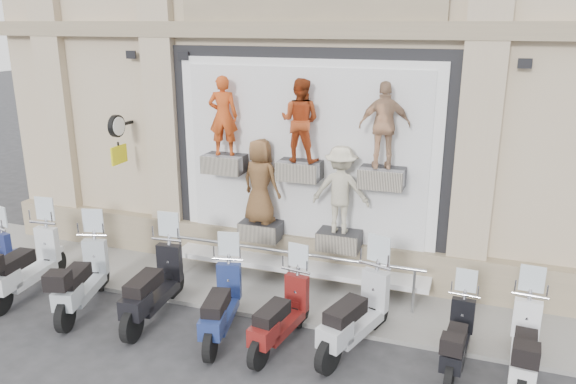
% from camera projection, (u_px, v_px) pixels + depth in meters
% --- Properties ---
extents(ground, '(90.00, 90.00, 0.00)m').
position_uv_depth(ground, '(247.00, 352.00, 8.85)').
color(ground, '#2C2C2F').
rests_on(ground, ground).
extents(sidewalk, '(16.00, 2.20, 0.08)m').
position_uv_depth(sidewalk, '(291.00, 292.00, 10.73)').
color(sidewalk, gray).
rests_on(sidewalk, ground).
extents(shop_vitrine, '(5.60, 0.83, 4.30)m').
position_uv_depth(shop_vitrine, '(306.00, 168.00, 10.63)').
color(shop_vitrine, black).
rests_on(shop_vitrine, ground).
extents(guard_rail, '(5.06, 0.10, 0.93)m').
position_uv_depth(guard_rail, '(289.00, 274.00, 10.51)').
color(guard_rail, '#9EA0A5').
rests_on(guard_rail, ground).
extents(clock_sign_bracket, '(0.10, 0.80, 1.02)m').
position_uv_depth(clock_sign_bracket, '(118.00, 133.00, 11.50)').
color(clock_sign_bracket, black).
rests_on(clock_sign_bracket, ground).
extents(scooter_b, '(0.81, 2.19, 1.74)m').
position_uv_depth(scooter_b, '(25.00, 252.00, 10.45)').
color(scooter_b, silver).
rests_on(scooter_b, ground).
extents(scooter_c, '(1.13, 2.16, 1.69)m').
position_uv_depth(scooter_c, '(81.00, 266.00, 9.92)').
color(scooter_c, '#9DA5AA').
rests_on(scooter_c, ground).
extents(scooter_d, '(0.80, 2.18, 1.74)m').
position_uv_depth(scooter_d, '(152.00, 273.00, 9.61)').
color(scooter_d, black).
rests_on(scooter_d, ground).
extents(scooter_e, '(0.97, 2.04, 1.59)m').
position_uv_depth(scooter_e, '(220.00, 292.00, 9.07)').
color(scooter_e, navy).
rests_on(scooter_e, ground).
extents(scooter_f, '(0.81, 1.95, 1.54)m').
position_uv_depth(scooter_f, '(280.00, 303.00, 8.79)').
color(scooter_f, '#611310').
rests_on(scooter_f, ground).
extents(scooter_g, '(1.21, 2.21, 1.72)m').
position_uv_depth(scooter_g, '(356.00, 300.00, 8.67)').
color(scooter_g, '#ABADB2').
rests_on(scooter_g, ground).
extents(scooter_h, '(0.62, 1.74, 1.38)m').
position_uv_depth(scooter_h, '(458.00, 327.00, 8.24)').
color(scooter_h, black).
rests_on(scooter_h, ground).
extents(scooter_i, '(0.69, 1.94, 1.55)m').
position_uv_depth(scooter_i, '(526.00, 333.00, 7.93)').
color(scooter_i, white).
rests_on(scooter_i, ground).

